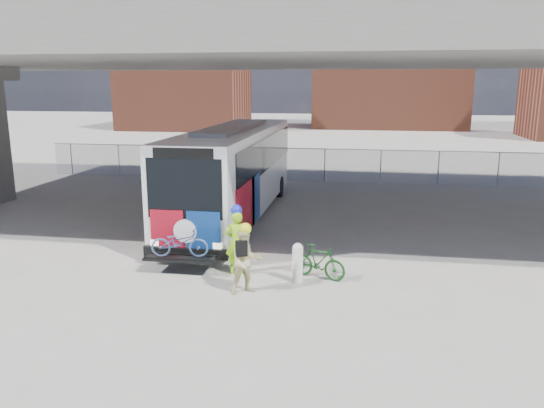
% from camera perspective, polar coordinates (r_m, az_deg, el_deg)
% --- Properties ---
extents(ground, '(160.00, 160.00, 0.00)m').
position_cam_1_polar(ground, '(17.84, -0.33, -4.36)').
color(ground, '#9E9991').
rests_on(ground, ground).
extents(bus, '(2.67, 12.93, 3.69)m').
position_cam_1_polar(bus, '(21.06, -4.10, 4.15)').
color(bus, silver).
rests_on(bus, ground).
extents(overpass, '(40.00, 16.00, 7.95)m').
position_cam_1_polar(overpass, '(21.03, 1.60, 16.29)').
color(overpass, '#605E59').
rests_on(overpass, ground).
extents(chainlink_fence, '(30.00, 0.06, 30.00)m').
position_cam_1_polar(chainlink_fence, '(29.19, 3.75, 5.21)').
color(chainlink_fence, gray).
rests_on(chainlink_fence, ground).
extents(brick_buildings, '(54.00, 22.00, 12.00)m').
position_cam_1_polar(brick_buildings, '(65.04, 8.31, 12.80)').
color(brick_buildings, brown).
rests_on(brick_buildings, ground).
extents(smokestack, '(2.20, 2.20, 25.00)m').
position_cam_1_polar(smokestack, '(72.99, 19.22, 17.80)').
color(smokestack, brown).
rests_on(smokestack, ground).
extents(bollard, '(0.29, 0.29, 1.11)m').
position_cam_1_polar(bollard, '(14.36, 2.76, -6.18)').
color(bollard, beige).
rests_on(bollard, ground).
extents(cyclist_hivis, '(0.74, 0.55, 2.01)m').
position_cam_1_polar(cyclist_hivis, '(14.92, -3.81, -3.95)').
color(cyclist_hivis, '#90DB17').
rests_on(cyclist_hivis, ground).
extents(cyclist_tan, '(1.04, 0.97, 1.87)m').
position_cam_1_polar(cyclist_tan, '(13.55, -2.83, -6.08)').
color(cyclist_tan, '#D1C686').
rests_on(cyclist_tan, ground).
extents(bike_parked, '(1.66, 0.99, 0.96)m').
position_cam_1_polar(bike_parked, '(14.73, 5.02, -6.18)').
color(bike_parked, '#164518').
rests_on(bike_parked, ground).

